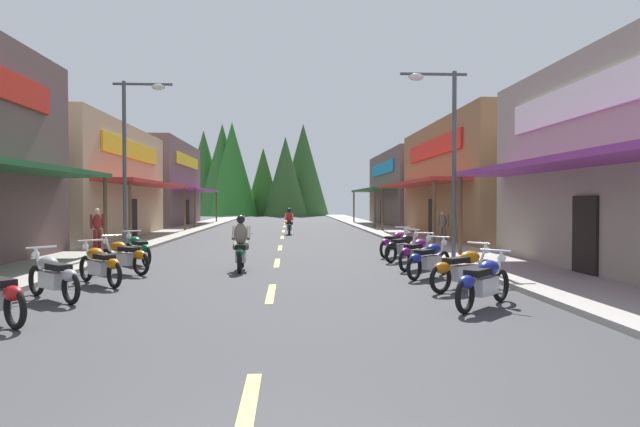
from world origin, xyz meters
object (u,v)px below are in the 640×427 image
at_px(motorcycle_parked_right_4, 403,246).
at_px(motorcycle_parked_left_1, 53,276).
at_px(rider_cruising_trailing, 289,223).
at_px(motorcycle_parked_right_3, 416,252).
at_px(motorcycle_parked_left_4, 138,249).
at_px(motorcycle_parked_right_5, 395,243).
at_px(rider_cruising_lead, 241,247).
at_px(pedestrian_browsing, 97,226).
at_px(streetlamp_right, 444,138).
at_px(pedestrian_by_shop, 443,225).
at_px(motorcycle_parked_left_2, 100,264).
at_px(motorcycle_parked_right_1, 463,268).
at_px(streetlamp_left, 133,142).
at_px(motorcycle_parked_right_0, 483,281).
at_px(motorcycle_parked_right_2, 429,259).
at_px(motorcycle_parked_left_3, 124,256).

bearing_deg(motorcycle_parked_right_4, motorcycle_parked_left_1, 171.99).
bearing_deg(rider_cruising_trailing, motorcycle_parked_right_3, -168.70).
distance_m(motorcycle_parked_left_1, motorcycle_parked_left_4, 5.98).
distance_m(motorcycle_parked_right_5, motorcycle_parked_left_4, 8.67).
height_order(rider_cruising_lead, pedestrian_browsing, pedestrian_browsing).
bearing_deg(motorcycle_parked_right_5, rider_cruising_trailing, 56.41).
bearing_deg(rider_cruising_trailing, streetlamp_right, -162.36).
xyz_separation_m(motorcycle_parked_right_4, pedestrian_by_shop, (3.31, 6.78, 0.39)).
distance_m(rider_cruising_trailing, pedestrian_by_shop, 10.50).
relative_size(motorcycle_parked_right_4, pedestrian_browsing, 0.95).
bearing_deg(motorcycle_parked_left_2, motorcycle_parked_right_3, -116.19).
distance_m(motorcycle_parked_right_3, motorcycle_parked_left_4, 8.51).
bearing_deg(motorcycle_parked_left_2, pedestrian_browsing, -23.42).
distance_m(motorcycle_parked_left_1, rider_cruising_lead, 5.54).
height_order(motorcycle_parked_right_1, rider_cruising_trailing, rider_cruising_trailing).
relative_size(motorcycle_parked_right_5, pedestrian_browsing, 1.01).
bearing_deg(rider_cruising_trailing, motorcycle_parked_right_4, -166.80).
distance_m(streetlamp_left, motorcycle_parked_right_0, 14.68).
distance_m(motorcycle_parked_right_2, motorcycle_parked_left_2, 8.04).
xyz_separation_m(streetlamp_left, streetlamp_right, (10.80, -3.19, -0.14)).
relative_size(motorcycle_parked_left_4, pedestrian_by_shop, 1.17).
relative_size(motorcycle_parked_left_4, rider_cruising_lead, 0.84).
height_order(motorcycle_parked_right_0, motorcycle_parked_left_2, same).
relative_size(streetlamp_right, pedestrian_browsing, 3.67).
height_order(motorcycle_parked_right_0, motorcycle_parked_left_4, same).
relative_size(motorcycle_parked_left_2, rider_cruising_lead, 0.76).
distance_m(streetlamp_left, pedestrian_by_shop, 13.76).
bearing_deg(streetlamp_right, motorcycle_parked_right_0, -100.94).
relative_size(motorcycle_parked_right_0, motorcycle_parked_right_2, 0.99).
height_order(motorcycle_parked_left_2, pedestrian_browsing, pedestrian_browsing).
height_order(streetlamp_right, motorcycle_parked_left_3, streetlamp_right).
xyz_separation_m(motorcycle_parked_right_1, motorcycle_parked_right_5, (-0.05, 7.27, 0.00)).
height_order(streetlamp_left, rider_cruising_trailing, streetlamp_left).
distance_m(streetlamp_left, motorcycle_parked_left_3, 6.83).
distance_m(motorcycle_parked_right_2, motorcycle_parked_left_3, 8.14).
bearing_deg(streetlamp_right, motorcycle_parked_left_1, -146.99).
height_order(streetlamp_right, motorcycle_parked_left_1, streetlamp_right).
height_order(streetlamp_left, motorcycle_parked_right_3, streetlamp_left).
xyz_separation_m(motorcycle_parked_right_0, motorcycle_parked_right_5, (0.20, 9.16, 0.00)).
height_order(streetlamp_left, motorcycle_parked_left_4, streetlamp_left).
distance_m(motorcycle_parked_left_2, rider_cruising_lead, 3.97).
height_order(motorcycle_parked_right_2, motorcycle_parked_left_2, same).
height_order(motorcycle_parked_left_1, motorcycle_parked_left_2, same).
bearing_deg(rider_cruising_lead, motorcycle_parked_left_2, 127.99).
bearing_deg(motorcycle_parked_right_4, pedestrian_browsing, 113.66).
relative_size(rider_cruising_trailing, pedestrian_by_shop, 1.39).
relative_size(motorcycle_parked_right_4, motorcycle_parked_left_4, 0.89).
xyz_separation_m(streetlamp_left, pedestrian_by_shop, (12.82, 3.76, -3.29)).
bearing_deg(rider_cruising_lead, motorcycle_parked_right_0, -140.99).
height_order(streetlamp_right, motorcycle_parked_right_2, streetlamp_right).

